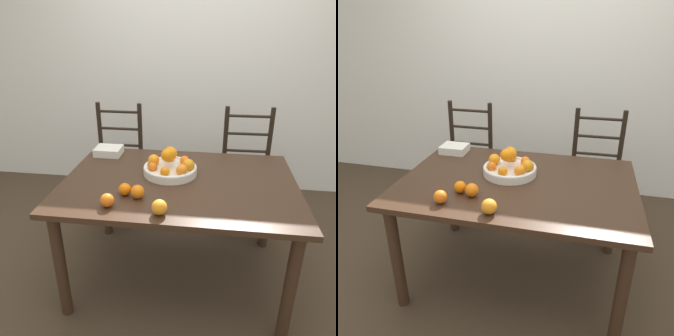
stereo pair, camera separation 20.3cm
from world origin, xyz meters
TOP-DOWN VIEW (x-y plane):
  - ground_plane at (0.00, 0.00)m, footprint 12.00×12.00m
  - wall_back at (0.00, 1.53)m, footprint 8.00×0.06m
  - dining_table at (0.00, 0.00)m, footprint 1.46×1.03m
  - fruit_bowl at (-0.07, 0.09)m, footprint 0.35×0.35m
  - orange_loose_0 at (-0.35, -0.38)m, footprint 0.08×0.08m
  - orange_loose_1 at (-0.06, -0.42)m, footprint 0.08×0.08m
  - orange_loose_2 at (-0.21, -0.26)m, footprint 0.08×0.08m
  - orange_loose_3 at (-0.29, -0.24)m, footprint 0.07×0.07m
  - chair_left at (-0.64, 0.79)m, footprint 0.42×0.40m
  - chair_right at (0.51, 0.79)m, footprint 0.43×0.41m
  - book_stack at (-0.58, 0.37)m, footprint 0.19×0.17m

SIDE VIEW (x-z plane):
  - ground_plane at x=0.00m, z-range 0.00..0.00m
  - chair_left at x=-0.64m, z-range -0.03..1.00m
  - chair_right at x=0.51m, z-range -0.03..1.00m
  - dining_table at x=0.00m, z-range 0.28..1.04m
  - book_stack at x=-0.58m, z-range 0.76..0.82m
  - orange_loose_3 at x=-0.29m, z-range 0.76..0.83m
  - orange_loose_0 at x=-0.35m, z-range 0.76..0.83m
  - orange_loose_2 at x=-0.21m, z-range 0.76..0.84m
  - orange_loose_1 at x=-0.06m, z-range 0.76..0.84m
  - fruit_bowl at x=-0.07m, z-range 0.72..0.90m
  - wall_back at x=0.00m, z-range 0.00..2.60m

